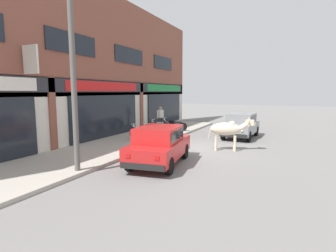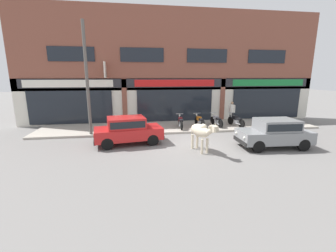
# 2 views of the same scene
# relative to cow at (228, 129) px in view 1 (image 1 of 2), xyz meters

# --- Properties ---
(ground_plane) EXTENTS (90.00, 90.00, 0.00)m
(ground_plane) POSITION_rel_cow_xyz_m (0.03, 1.23, -1.01)
(ground_plane) COLOR slate
(sidewalk) EXTENTS (19.00, 3.64, 0.13)m
(sidewalk) POSITION_rel_cow_xyz_m (0.03, 5.25, -0.94)
(sidewalk) COLOR #A8A093
(sidewalk) RESTS_ON ground
(shop_building) EXTENTS (23.00, 1.40, 8.44)m
(shop_building) POSITION_rel_cow_xyz_m (0.03, 7.32, 2.99)
(shop_building) COLOR brown
(shop_building) RESTS_ON ground
(cow) EXTENTS (0.95, 2.09, 1.61)m
(cow) POSITION_rel_cow_xyz_m (0.00, 0.00, 0.00)
(cow) COLOR beige
(cow) RESTS_ON ground
(car_0) EXTENTS (3.68, 1.78, 1.46)m
(car_0) POSITION_rel_cow_xyz_m (3.88, 0.08, -0.19)
(car_0) COLOR black
(car_0) RESTS_ON ground
(car_1) EXTENTS (3.77, 2.11, 1.46)m
(car_1) POSITION_rel_cow_xyz_m (-3.50, 1.80, -0.19)
(car_1) COLOR black
(car_1) RESTS_ON ground
(motorcycle_0) EXTENTS (0.52, 1.81, 0.88)m
(motorcycle_0) POSITION_rel_cow_xyz_m (-0.04, 4.58, -0.49)
(motorcycle_0) COLOR black
(motorcycle_0) RESTS_ON sidewalk
(motorcycle_1) EXTENTS (0.52, 1.81, 0.88)m
(motorcycle_1) POSITION_rel_cow_xyz_m (1.32, 4.65, -0.49)
(motorcycle_1) COLOR black
(motorcycle_1) RESTS_ON sidewalk
(motorcycle_2) EXTENTS (0.52, 1.81, 0.88)m
(motorcycle_2) POSITION_rel_cow_xyz_m (2.57, 4.75, -0.49)
(motorcycle_2) COLOR black
(motorcycle_2) RESTS_ON sidewalk
(motorcycle_3) EXTENTS (0.62, 1.79, 0.88)m
(motorcycle_3) POSITION_rel_cow_xyz_m (3.92, 4.53, -0.49)
(motorcycle_3) COLOR black
(motorcycle_3) RESTS_ON sidewalk
(pedestrian) EXTENTS (0.40, 0.35, 1.60)m
(pedestrian) POSITION_rel_cow_xyz_m (4.06, 5.63, 0.11)
(pedestrian) COLOR #2D2D33
(pedestrian) RESTS_ON sidewalk
(utility_pole) EXTENTS (0.18, 0.18, 6.48)m
(utility_pole) POSITION_rel_cow_xyz_m (-5.75, 3.73, 2.37)
(utility_pole) COLOR #595651
(utility_pole) RESTS_ON sidewalk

